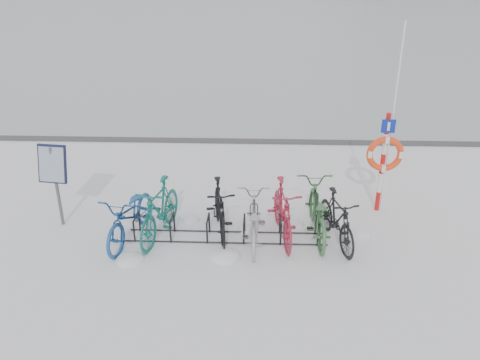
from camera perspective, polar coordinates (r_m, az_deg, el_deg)
name	(u,v)px	position (r m, az deg, el deg)	size (l,w,h in m)	color
ground	(226,238)	(9.48, -1.69, -7.07)	(900.00, 900.00, 0.00)	white
quay_edge	(239,141)	(14.84, -0.15, 4.76)	(400.00, 0.25, 0.10)	#3F3F42
bike_rack	(226,230)	(9.39, -1.70, -6.12)	(4.00, 0.48, 0.46)	black
info_board	(53,169)	(10.13, -21.82, 1.29)	(0.62, 0.30, 1.78)	#595B5E
lifebuoy_station	(385,154)	(10.43, 17.24, 3.06)	(0.78, 0.22, 4.07)	red
bike_0	(131,214)	(9.49, -13.19, -4.02)	(0.71, 2.04, 1.07)	#1B498D
bike_1	(159,209)	(9.44, -9.79, -3.46)	(0.56, 1.98, 1.19)	#12655D
bike_2	(219,207)	(9.44, -2.52, -3.36)	(0.53, 1.87, 1.12)	black
bike_3	(253,219)	(9.15, 1.61, -4.75)	(0.65, 1.88, 0.99)	#95959B
bike_4	(283,210)	(9.30, 5.22, -3.64)	(0.56, 1.98, 1.19)	#A11F35
bike_5	(317,209)	(9.50, 9.36, -3.53)	(0.74, 2.11, 1.11)	#36683B
bike_6	(337,218)	(9.30, 11.72, -4.50)	(0.50, 1.77, 1.07)	black
snow_drifts	(228,243)	(9.30, -1.49, -7.74)	(4.95, 2.06, 0.21)	white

